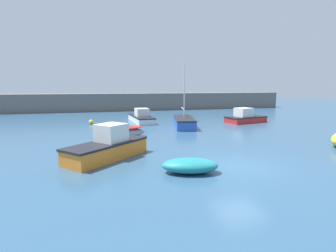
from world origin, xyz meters
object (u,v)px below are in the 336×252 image
object	(u,v)px
cabin_cruiser_white	(245,117)
motorboat_with_cabin	(108,147)
open_tender_yellow	(190,166)
mooring_buoy_pink	(112,127)
motorboat_grey_hull	(141,117)
rowboat_with_red_cover	(126,132)
mooring_buoy_yellow	(91,122)
sailboat_tall_mast	(184,122)

from	to	relation	value
cabin_cruiser_white	motorboat_with_cabin	bearing A→B (deg)	-157.19
motorboat_with_cabin	open_tender_yellow	xyz separation A→B (m)	(3.57, -3.57, -0.31)
cabin_cruiser_white	mooring_buoy_pink	xyz separation A→B (m)	(-14.54, -1.04, -0.31)
motorboat_grey_hull	rowboat_with_red_cover	size ratio (longest dim) A/B	1.88
rowboat_with_red_cover	mooring_buoy_yellow	size ratio (longest dim) A/B	6.79
cabin_cruiser_white	sailboat_tall_mast	size ratio (longest dim) A/B	0.78
sailboat_tall_mast	motorboat_grey_hull	bearing A→B (deg)	-129.90
open_tender_yellow	mooring_buoy_pink	world-z (taller)	open_tender_yellow
cabin_cruiser_white	rowboat_with_red_cover	xyz separation A→B (m)	(-13.73, -5.18, -0.13)
motorboat_with_cabin	sailboat_tall_mast	world-z (taller)	sailboat_tall_mast
open_tender_yellow	mooring_buoy_yellow	distance (m)	18.32
cabin_cruiser_white	mooring_buoy_yellow	bearing A→B (deg)	156.46
mooring_buoy_yellow	rowboat_with_red_cover	bearing A→B (deg)	-71.38
rowboat_with_red_cover	sailboat_tall_mast	world-z (taller)	sailboat_tall_mast
cabin_cruiser_white	open_tender_yellow	xyz separation A→B (m)	(-11.76, -14.57, -0.22)
motorboat_grey_hull	open_tender_yellow	size ratio (longest dim) A/B	2.09
motorboat_with_cabin	mooring_buoy_pink	bearing A→B (deg)	-136.63
motorboat_with_cabin	sailboat_tall_mast	xyz separation A→B (m)	(7.75, 9.73, -0.17)
rowboat_with_red_cover	motorboat_with_cabin	size ratio (longest dim) A/B	0.65
sailboat_tall_mast	mooring_buoy_yellow	xyz separation A→B (m)	(-8.95, 4.39, -0.25)
motorboat_grey_hull	cabin_cruiser_white	xyz separation A→B (m)	(11.09, -3.39, 0.04)
sailboat_tall_mast	mooring_buoy_pink	size ratio (longest dim) A/B	12.10
motorboat_grey_hull	sailboat_tall_mast	world-z (taller)	sailboat_tall_mast
mooring_buoy_yellow	motorboat_with_cabin	bearing A→B (deg)	-85.14
rowboat_with_red_cover	sailboat_tall_mast	distance (m)	7.29
mooring_buoy_pink	mooring_buoy_yellow	size ratio (longest dim) A/B	1.09
motorboat_with_cabin	mooring_buoy_yellow	bearing A→B (deg)	-127.27
cabin_cruiser_white	open_tender_yellow	distance (m)	18.72
motorboat_grey_hull	mooring_buoy_pink	xyz separation A→B (m)	(-3.45, -4.42, -0.26)
sailboat_tall_mast	mooring_buoy_pink	distance (m)	6.97
mooring_buoy_pink	mooring_buoy_yellow	world-z (taller)	mooring_buoy_pink
motorboat_with_cabin	open_tender_yellow	bearing A→B (deg)	92.88
cabin_cruiser_white	mooring_buoy_yellow	world-z (taller)	cabin_cruiser_white
sailboat_tall_mast	mooring_buoy_yellow	distance (m)	9.97
sailboat_tall_mast	open_tender_yellow	xyz separation A→B (m)	(-4.18, -13.30, -0.14)
cabin_cruiser_white	sailboat_tall_mast	distance (m)	7.68
rowboat_with_red_cover	open_tender_yellow	size ratio (longest dim) A/B	1.11
mooring_buoy_pink	motorboat_grey_hull	bearing A→B (deg)	52.02
motorboat_grey_hull	motorboat_with_cabin	distance (m)	15.00
sailboat_tall_mast	mooring_buoy_yellow	world-z (taller)	sailboat_tall_mast
rowboat_with_red_cover	cabin_cruiser_white	bearing A→B (deg)	-168.07
cabin_cruiser_white	motorboat_with_cabin	world-z (taller)	motorboat_with_cabin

